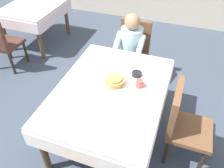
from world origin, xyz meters
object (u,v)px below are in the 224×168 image
object	(u,v)px
knife_right_of_plate	(131,90)
spoon_near_edge	(106,104)
chair_diner	(133,48)
bowl_butter	(137,74)
background_chair_empty	(0,41)
fork_left_of_plate	(97,82)
dining_table_main	(111,95)
cup_coffee	(140,84)
chair_right_side	(182,121)
diner_person	(131,46)
background_table_far	(34,12)
plate_breakfast	(114,85)
syrup_pitcher	(99,72)
breakfast_stack	(114,81)

from	to	relation	value
knife_right_of_plate	spoon_near_edge	distance (m)	0.33
knife_right_of_plate	chair_diner	bearing A→B (deg)	17.45
bowl_butter	background_chair_empty	bearing A→B (deg)	170.58
fork_left_of_plate	knife_right_of_plate	size ratio (longest dim) A/B	0.90
dining_table_main	background_chair_empty	xyz separation A→B (m)	(-2.07, 0.68, -0.12)
cup_coffee	chair_right_side	bearing A→B (deg)	-14.76
diner_person	background_table_far	size ratio (longest dim) A/B	1.00
dining_table_main	spoon_near_edge	xyz separation A→B (m)	(0.04, -0.23, 0.09)
plate_breakfast	background_table_far	xyz separation A→B (m)	(-2.09, 1.57, -0.13)
chair_right_side	background_table_far	distance (m)	3.28
diner_person	knife_right_of_plate	distance (m)	1.01
plate_breakfast	spoon_near_edge	size ratio (longest dim) A/B	1.87
syrup_pitcher	background_chair_empty	xyz separation A→B (m)	(-1.88, 0.50, -0.25)
diner_person	plate_breakfast	bearing A→B (deg)	95.53
dining_table_main	plate_breakfast	bearing A→B (deg)	73.61
diner_person	chair_right_side	bearing A→B (deg)	129.74
breakfast_stack	syrup_pitcher	world-z (taller)	breakfast_stack
fork_left_of_plate	chair_right_side	bearing A→B (deg)	-98.53
dining_table_main	spoon_near_edge	distance (m)	0.25
chair_diner	spoon_near_edge	xyz separation A→B (m)	(0.11, -1.40, 0.21)
cup_coffee	syrup_pitcher	size ratio (longest dim) A/B	1.41
chair_diner	chair_right_side	distance (m)	1.44
chair_diner	breakfast_stack	distance (m)	1.14
chair_diner	spoon_near_edge	size ratio (longest dim) A/B	6.20
chair_right_side	cup_coffee	xyz separation A→B (m)	(-0.49, 0.13, 0.25)
chair_right_side	background_chair_empty	bearing A→B (deg)	-103.49
fork_left_of_plate	plate_breakfast	bearing A→B (deg)	-89.71
fork_left_of_plate	knife_right_of_plate	xyz separation A→B (m)	(0.38, 0.00, 0.00)
knife_right_of_plate	spoon_near_edge	world-z (taller)	same
syrup_pitcher	bowl_butter	bearing A→B (deg)	17.23
chair_diner	chair_right_side	size ratio (longest dim) A/B	1.00
bowl_butter	chair_diner	bearing A→B (deg)	107.41
plate_breakfast	chair_right_side	bearing A→B (deg)	-5.03
dining_table_main	knife_right_of_plate	distance (m)	0.23
fork_left_of_plate	background_chair_empty	xyz separation A→B (m)	(-1.90, 0.64, -0.21)
chair_diner	cup_coffee	size ratio (longest dim) A/B	8.23
cup_coffee	bowl_butter	distance (m)	0.19
chair_diner	diner_person	xyz separation A→B (m)	(-0.00, -0.16, 0.14)
plate_breakfast	syrup_pitcher	world-z (taller)	syrup_pitcher
chair_diner	diner_person	bearing A→B (deg)	90.00
knife_right_of_plate	fork_left_of_plate	bearing A→B (deg)	93.37
diner_person	breakfast_stack	distance (m)	0.96
dining_table_main	plate_breakfast	xyz separation A→B (m)	(0.02, 0.07, 0.10)
chair_diner	plate_breakfast	world-z (taller)	chair_diner
chair_diner	background_chair_empty	world-z (taller)	same
spoon_near_edge	background_chair_empty	distance (m)	2.31
cup_coffee	fork_left_of_plate	size ratio (longest dim) A/B	0.63
bowl_butter	background_chair_empty	xyz separation A→B (m)	(-2.27, 0.38, -0.23)
chair_diner	cup_coffee	distance (m)	1.13
syrup_pitcher	spoon_near_edge	world-z (taller)	syrup_pitcher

